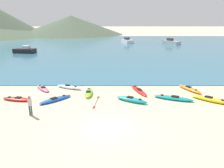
% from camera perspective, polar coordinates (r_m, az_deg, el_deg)
% --- Properties ---
extents(ground_plane, '(400.00, 400.00, 0.00)m').
position_cam_1_polar(ground_plane, '(14.45, -0.84, -11.33)').
color(ground_plane, beige).
extents(bay_water, '(160.00, 70.00, 0.06)m').
position_cam_1_polar(bay_water, '(57.35, -0.01, 9.87)').
color(bay_water, teal).
rests_on(bay_water, ground_plane).
extents(far_hill_midright, '(47.08, 47.08, 8.28)m').
position_cam_1_polar(far_hill_midright, '(104.52, -10.34, 14.92)').
color(far_hill_midright, '#4C5B47').
rests_on(far_hill_midright, ground_plane).
extents(kayak_on_sand_0, '(2.82, 2.08, 0.41)m').
position_cam_1_polar(kayak_on_sand_0, '(18.73, 5.36, -4.06)').
color(kayak_on_sand_0, teal).
rests_on(kayak_on_sand_0, ground_plane).
extents(kayak_on_sand_1, '(1.58, 3.56, 0.30)m').
position_cam_1_polar(kayak_on_sand_1, '(21.41, 7.19, -1.60)').
color(kayak_on_sand_1, red).
rests_on(kayak_on_sand_1, ground_plane).
extents(kayak_on_sand_2, '(0.83, 2.75, 0.34)m').
position_cam_1_polar(kayak_on_sand_2, '(20.59, -5.92, -2.25)').
color(kayak_on_sand_2, '#8CCC2D').
rests_on(kayak_on_sand_2, ground_plane).
extents(kayak_on_sand_3, '(2.17, 2.52, 0.30)m').
position_cam_1_polar(kayak_on_sand_3, '(22.89, -17.40, -1.04)').
color(kayak_on_sand_3, '#E5668C').
rests_on(kayak_on_sand_3, ground_plane).
extents(kayak_on_sand_4, '(2.86, 1.73, 0.36)m').
position_cam_1_polar(kayak_on_sand_4, '(22.54, -10.93, -0.76)').
color(kayak_on_sand_4, white).
rests_on(kayak_on_sand_4, ground_plane).
extents(kayak_on_sand_5, '(1.78, 3.00, 0.38)m').
position_cam_1_polar(kayak_on_sand_5, '(22.81, 19.82, -1.24)').
color(kayak_on_sand_5, orange).
rests_on(kayak_on_sand_5, ground_plane).
extents(kayak_on_sand_6, '(3.06, 2.71, 0.39)m').
position_cam_1_polar(kayak_on_sand_6, '(20.55, 24.58, -3.69)').
color(kayak_on_sand_6, yellow).
rests_on(kayak_on_sand_6, ground_plane).
extents(kayak_on_sand_7, '(2.69, 2.72, 0.31)m').
position_cam_1_polar(kayak_on_sand_7, '(19.49, -14.31, -3.84)').
color(kayak_on_sand_7, blue).
rests_on(kayak_on_sand_7, ground_plane).
extents(kayak_on_sand_8, '(3.48, 2.04, 0.35)m').
position_cam_1_polar(kayak_on_sand_8, '(19.85, 15.87, -3.53)').
color(kayak_on_sand_8, teal).
rests_on(kayak_on_sand_8, ground_plane).
extents(kayak_on_sand_9, '(2.81, 1.29, 0.31)m').
position_cam_1_polar(kayak_on_sand_9, '(20.64, -23.32, -3.57)').
color(kayak_on_sand_9, red).
rests_on(kayak_on_sand_9, ground_plane).
extents(person_near_foreground, '(0.31, 0.27, 1.51)m').
position_cam_1_polar(person_near_foreground, '(16.89, -20.43, -4.96)').
color(person_near_foreground, '#384260').
rests_on(person_near_foreground, ground_plane).
extents(moored_boat_1, '(4.31, 5.44, 1.61)m').
position_cam_1_polar(moored_boat_1, '(63.61, 15.43, 10.49)').
color(moored_boat_1, '#B2B2B7').
rests_on(moored_boat_1, bay_water).
extents(moored_boat_2, '(3.54, 4.45, 1.58)m').
position_cam_1_polar(moored_boat_2, '(64.92, 4.29, 11.13)').
color(moored_boat_2, white).
rests_on(moored_boat_2, bay_water).
extents(moored_boat_3, '(4.62, 2.64, 1.49)m').
position_cam_1_polar(moored_boat_3, '(48.92, -21.57, 8.20)').
color(moored_boat_3, black).
rests_on(moored_boat_3, bay_water).
extents(loose_paddle, '(0.43, 2.78, 0.03)m').
position_cam_1_polar(loose_paddle, '(18.62, -3.89, -4.71)').
color(loose_paddle, black).
rests_on(loose_paddle, ground_plane).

